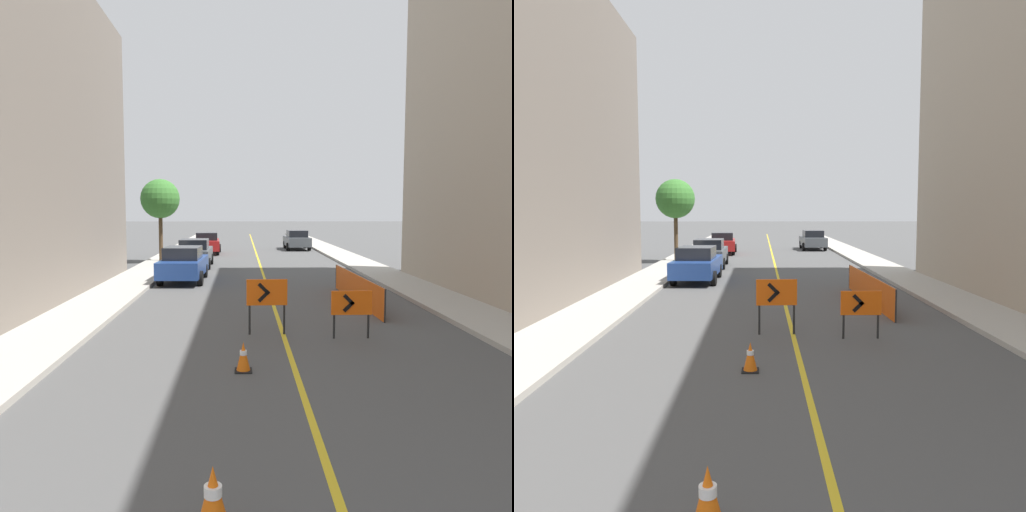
# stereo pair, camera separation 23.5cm
# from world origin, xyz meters

# --- Properties ---
(lane_stripe) EXTENTS (0.12, 71.07, 0.01)m
(lane_stripe) POSITION_xyz_m (0.00, 35.54, 0.00)
(lane_stripe) COLOR gold
(lane_stripe) RESTS_ON ground_plane
(sidewalk_left) EXTENTS (2.13, 71.07, 0.14)m
(sidewalk_left) POSITION_xyz_m (-5.92, 35.54, 0.07)
(sidewalk_left) COLOR #ADA89E
(sidewalk_left) RESTS_ON ground_plane
(sidewalk_right) EXTENTS (2.13, 71.07, 0.14)m
(sidewalk_right) POSITION_xyz_m (5.92, 35.54, 0.07)
(sidewalk_right) COLOR #ADA89E
(sidewalk_right) RESTS_ON ground_plane
(traffic_cone_second) EXTENTS (0.44, 0.44, 0.71)m
(traffic_cone_second) POSITION_xyz_m (-1.35, 8.16, 0.35)
(traffic_cone_second) COLOR black
(traffic_cone_second) RESTS_ON ground_plane
(traffic_cone_third) EXTENTS (0.35, 0.35, 0.60)m
(traffic_cone_third) POSITION_xyz_m (-1.04, 13.18, 0.29)
(traffic_cone_third) COLOR black
(traffic_cone_third) RESTS_ON ground_plane
(arrow_barricade_primary) EXTENTS (1.05, 0.11, 1.44)m
(arrow_barricade_primary) POSITION_xyz_m (-0.42, 16.15, 1.03)
(arrow_barricade_primary) COLOR #EF560C
(arrow_barricade_primary) RESTS_ON ground_plane
(arrow_barricade_secondary) EXTENTS (1.02, 0.08, 1.20)m
(arrow_barricade_secondary) POSITION_xyz_m (1.67, 15.69, 0.85)
(arrow_barricade_secondary) COLOR #EF560C
(arrow_barricade_secondary) RESTS_ON ground_plane
(safety_mesh_fence) EXTENTS (0.23, 6.48, 0.97)m
(safety_mesh_fence) POSITION_xyz_m (2.93, 20.60, 0.49)
(safety_mesh_fence) COLOR #EF560C
(safety_mesh_fence) RESTS_ON ground_plane
(parked_car_curb_near) EXTENTS (1.95, 4.36, 1.59)m
(parked_car_curb_near) POSITION_xyz_m (-3.70, 25.88, 0.80)
(parked_car_curb_near) COLOR navy
(parked_car_curb_near) RESTS_ON ground_plane
(parked_car_curb_mid) EXTENTS (1.93, 4.31, 1.59)m
(parked_car_curb_mid) POSITION_xyz_m (-3.75, 31.74, 0.80)
(parked_car_curb_mid) COLOR #474C51
(parked_car_curb_mid) RESTS_ON ground_plane
(parked_car_curb_far) EXTENTS (2.05, 4.40, 1.59)m
(parked_car_curb_far) POSITION_xyz_m (-3.66, 40.38, 0.80)
(parked_car_curb_far) COLOR maroon
(parked_car_curb_far) RESTS_ON ground_plane
(parked_car_opposite_side) EXTENTS (1.95, 4.36, 1.59)m
(parked_car_opposite_side) POSITION_xyz_m (3.44, 44.22, 0.80)
(parked_car_opposite_side) COLOR #474C51
(parked_car_opposite_side) RESTS_ON ground_plane
(street_tree_left_near) EXTENTS (2.38, 2.38, 4.96)m
(street_tree_left_near) POSITION_xyz_m (-6.03, 34.11, 3.88)
(street_tree_left_near) COLOR #4C3823
(street_tree_left_near) RESTS_ON sidewalk_left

